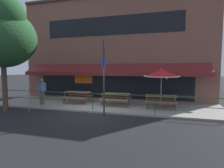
# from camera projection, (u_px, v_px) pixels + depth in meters

# --- Properties ---
(ground_plane) EXTENTS (120.00, 120.00, 0.00)m
(ground_plane) POSITION_uv_depth(u_px,v_px,m) (91.00, 113.00, 9.73)
(ground_plane) COLOR black
(patio_deck) EXTENTS (15.00, 4.00, 0.10)m
(patio_deck) POSITION_uv_depth(u_px,v_px,m) (102.00, 105.00, 11.65)
(patio_deck) COLOR gray
(patio_deck) RESTS_ON ground
(restaurant_building) EXTENTS (15.00, 1.60, 8.10)m
(restaurant_building) POSITION_uv_depth(u_px,v_px,m) (111.00, 49.00, 13.45)
(restaurant_building) COLOR brown
(restaurant_building) RESTS_ON ground
(patio_railing) EXTENTS (13.84, 0.04, 0.97)m
(patio_railing) POSITION_uv_depth(u_px,v_px,m) (93.00, 98.00, 9.95)
(patio_railing) COLOR #194723
(patio_railing) RESTS_ON patio_deck
(picnic_table_left) EXTENTS (1.80, 1.42, 0.76)m
(picnic_table_left) POSITION_uv_depth(u_px,v_px,m) (77.00, 94.00, 12.08)
(picnic_table_left) COLOR brown
(picnic_table_left) RESTS_ON patio_deck
(picnic_table_centre) EXTENTS (1.80, 1.42, 0.76)m
(picnic_table_centre) POSITION_uv_depth(u_px,v_px,m) (116.00, 96.00, 11.22)
(picnic_table_centre) COLOR brown
(picnic_table_centre) RESTS_ON patio_deck
(picnic_table_right) EXTENTS (1.80, 1.42, 0.76)m
(picnic_table_right) POSITION_uv_depth(u_px,v_px,m) (161.00, 98.00, 10.41)
(picnic_table_right) COLOR brown
(picnic_table_right) RESTS_ON patio_deck
(patio_umbrella_right) EXTENTS (2.14, 2.14, 2.38)m
(patio_umbrella_right) POSITION_uv_depth(u_px,v_px,m) (161.00, 73.00, 10.55)
(patio_umbrella_right) COLOR #B7B2A8
(patio_umbrella_right) RESTS_ON patio_deck
(pedestrian_walking) EXTENTS (0.33, 0.60, 1.71)m
(pedestrian_walking) POSITION_uv_depth(u_px,v_px,m) (42.00, 90.00, 11.51)
(pedestrian_walking) COLOR #665B4C
(pedestrian_walking) RESTS_ON patio_deck
(parking_meter_near) EXTENTS (0.15, 0.16, 1.42)m
(parking_meter_near) POSITION_uv_depth(u_px,v_px,m) (28.00, 91.00, 10.07)
(parking_meter_near) COLOR gray
(parking_meter_near) RESTS_ON ground
(street_sign_pole) EXTENTS (0.28, 0.09, 3.87)m
(street_sign_pole) POSITION_uv_depth(u_px,v_px,m) (104.00, 78.00, 8.88)
(street_sign_pole) COLOR #2D2D33
(street_sign_pole) RESTS_ON ground
(street_tree_curbside) EXTENTS (3.83, 3.45, 6.35)m
(street_tree_curbside) POSITION_uv_depth(u_px,v_px,m) (2.00, 34.00, 9.72)
(street_tree_curbside) COLOR brown
(street_tree_curbside) RESTS_ON ground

